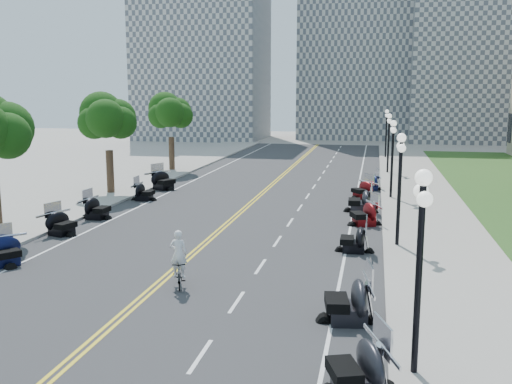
# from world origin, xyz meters

# --- Properties ---
(ground) EXTENTS (160.00, 160.00, 0.00)m
(ground) POSITION_xyz_m (0.00, 0.00, 0.00)
(ground) COLOR gray
(road) EXTENTS (16.00, 90.00, 0.01)m
(road) POSITION_xyz_m (0.00, 10.00, 0.00)
(road) COLOR #333335
(road) RESTS_ON ground
(centerline_yellow_a) EXTENTS (0.12, 90.00, 0.00)m
(centerline_yellow_a) POSITION_xyz_m (-0.12, 10.00, 0.01)
(centerline_yellow_a) COLOR yellow
(centerline_yellow_a) RESTS_ON road
(centerline_yellow_b) EXTENTS (0.12, 90.00, 0.00)m
(centerline_yellow_b) POSITION_xyz_m (0.12, 10.00, 0.01)
(centerline_yellow_b) COLOR yellow
(centerline_yellow_b) RESTS_ON road
(edge_line_north) EXTENTS (0.12, 90.00, 0.00)m
(edge_line_north) POSITION_xyz_m (6.40, 10.00, 0.01)
(edge_line_north) COLOR white
(edge_line_north) RESTS_ON road
(edge_line_south) EXTENTS (0.12, 90.00, 0.00)m
(edge_line_south) POSITION_xyz_m (-6.40, 10.00, 0.01)
(edge_line_south) COLOR white
(edge_line_south) RESTS_ON road
(lane_dash_4) EXTENTS (0.12, 2.00, 0.00)m
(lane_dash_4) POSITION_xyz_m (3.20, -8.00, 0.01)
(lane_dash_4) COLOR white
(lane_dash_4) RESTS_ON road
(lane_dash_5) EXTENTS (0.12, 2.00, 0.00)m
(lane_dash_5) POSITION_xyz_m (3.20, -4.00, 0.01)
(lane_dash_5) COLOR white
(lane_dash_5) RESTS_ON road
(lane_dash_6) EXTENTS (0.12, 2.00, 0.00)m
(lane_dash_6) POSITION_xyz_m (3.20, 0.00, 0.01)
(lane_dash_6) COLOR white
(lane_dash_6) RESTS_ON road
(lane_dash_7) EXTENTS (0.12, 2.00, 0.00)m
(lane_dash_7) POSITION_xyz_m (3.20, 4.00, 0.01)
(lane_dash_7) COLOR white
(lane_dash_7) RESTS_ON road
(lane_dash_8) EXTENTS (0.12, 2.00, 0.00)m
(lane_dash_8) POSITION_xyz_m (3.20, 8.00, 0.01)
(lane_dash_8) COLOR white
(lane_dash_8) RESTS_ON road
(lane_dash_9) EXTENTS (0.12, 2.00, 0.00)m
(lane_dash_9) POSITION_xyz_m (3.20, 12.00, 0.01)
(lane_dash_9) COLOR white
(lane_dash_9) RESTS_ON road
(lane_dash_10) EXTENTS (0.12, 2.00, 0.00)m
(lane_dash_10) POSITION_xyz_m (3.20, 16.00, 0.01)
(lane_dash_10) COLOR white
(lane_dash_10) RESTS_ON road
(lane_dash_11) EXTENTS (0.12, 2.00, 0.00)m
(lane_dash_11) POSITION_xyz_m (3.20, 20.00, 0.01)
(lane_dash_11) COLOR white
(lane_dash_11) RESTS_ON road
(lane_dash_12) EXTENTS (0.12, 2.00, 0.00)m
(lane_dash_12) POSITION_xyz_m (3.20, 24.00, 0.01)
(lane_dash_12) COLOR white
(lane_dash_12) RESTS_ON road
(lane_dash_13) EXTENTS (0.12, 2.00, 0.00)m
(lane_dash_13) POSITION_xyz_m (3.20, 28.00, 0.01)
(lane_dash_13) COLOR white
(lane_dash_13) RESTS_ON road
(lane_dash_14) EXTENTS (0.12, 2.00, 0.00)m
(lane_dash_14) POSITION_xyz_m (3.20, 32.00, 0.01)
(lane_dash_14) COLOR white
(lane_dash_14) RESTS_ON road
(lane_dash_15) EXTENTS (0.12, 2.00, 0.00)m
(lane_dash_15) POSITION_xyz_m (3.20, 36.00, 0.01)
(lane_dash_15) COLOR white
(lane_dash_15) RESTS_ON road
(lane_dash_16) EXTENTS (0.12, 2.00, 0.00)m
(lane_dash_16) POSITION_xyz_m (3.20, 40.00, 0.01)
(lane_dash_16) COLOR white
(lane_dash_16) RESTS_ON road
(lane_dash_17) EXTENTS (0.12, 2.00, 0.00)m
(lane_dash_17) POSITION_xyz_m (3.20, 44.00, 0.01)
(lane_dash_17) COLOR white
(lane_dash_17) RESTS_ON road
(lane_dash_18) EXTENTS (0.12, 2.00, 0.00)m
(lane_dash_18) POSITION_xyz_m (3.20, 48.00, 0.01)
(lane_dash_18) COLOR white
(lane_dash_18) RESTS_ON road
(lane_dash_19) EXTENTS (0.12, 2.00, 0.00)m
(lane_dash_19) POSITION_xyz_m (3.20, 52.00, 0.01)
(lane_dash_19) COLOR white
(lane_dash_19) RESTS_ON road
(sidewalk_north) EXTENTS (5.00, 90.00, 0.15)m
(sidewalk_north) POSITION_xyz_m (10.50, 10.00, 0.07)
(sidewalk_north) COLOR #9E9991
(sidewalk_north) RESTS_ON ground
(sidewalk_south) EXTENTS (5.00, 90.00, 0.15)m
(sidewalk_south) POSITION_xyz_m (-10.50, 10.00, 0.07)
(sidewalk_south) COLOR #9E9991
(sidewalk_south) RESTS_ON ground
(distant_block_a) EXTENTS (18.00, 14.00, 26.00)m
(distant_block_a) POSITION_xyz_m (-18.00, 62.00, 13.00)
(distant_block_a) COLOR gray
(distant_block_a) RESTS_ON ground
(distant_block_b) EXTENTS (16.00, 12.00, 30.00)m
(distant_block_b) POSITION_xyz_m (4.00, 68.00, 15.00)
(distant_block_b) COLOR gray
(distant_block_b) RESTS_ON ground
(distant_block_c) EXTENTS (20.00, 14.00, 22.00)m
(distant_block_c) POSITION_xyz_m (22.00, 65.00, 11.00)
(distant_block_c) COLOR gray
(distant_block_c) RESTS_ON ground
(street_lamp_1) EXTENTS (0.50, 1.20, 4.90)m
(street_lamp_1) POSITION_xyz_m (8.60, -8.00, 2.60)
(street_lamp_1) COLOR black
(street_lamp_1) RESTS_ON sidewalk_north
(street_lamp_2) EXTENTS (0.50, 1.20, 4.90)m
(street_lamp_2) POSITION_xyz_m (8.60, 4.00, 2.60)
(street_lamp_2) COLOR black
(street_lamp_2) RESTS_ON sidewalk_north
(street_lamp_3) EXTENTS (0.50, 1.20, 4.90)m
(street_lamp_3) POSITION_xyz_m (8.60, 16.00, 2.60)
(street_lamp_3) COLOR black
(street_lamp_3) RESTS_ON sidewalk_north
(street_lamp_4) EXTENTS (0.50, 1.20, 4.90)m
(street_lamp_4) POSITION_xyz_m (8.60, 28.00, 2.60)
(street_lamp_4) COLOR black
(street_lamp_4) RESTS_ON sidewalk_north
(street_lamp_5) EXTENTS (0.50, 1.20, 4.90)m
(street_lamp_5) POSITION_xyz_m (8.60, 40.00, 2.60)
(street_lamp_5) COLOR black
(street_lamp_5) RESTS_ON sidewalk_north
(tree_3) EXTENTS (4.80, 4.80, 9.20)m
(tree_3) POSITION_xyz_m (-10.00, 14.00, 4.75)
(tree_3) COLOR #235619
(tree_3) RESTS_ON sidewalk_south
(tree_4) EXTENTS (4.80, 4.80, 9.20)m
(tree_4) POSITION_xyz_m (-10.00, 26.00, 4.75)
(tree_4) COLOR #235619
(tree_4) RESTS_ON sidewalk_south
(motorcycle_n_3) EXTENTS (2.54, 2.54, 1.39)m
(motorcycle_n_3) POSITION_xyz_m (7.27, -9.01, 0.69)
(motorcycle_n_3) COLOR black
(motorcycle_n_3) RESTS_ON road
(motorcycle_n_4) EXTENTS (2.44, 2.44, 1.50)m
(motorcycle_n_4) POSITION_xyz_m (6.86, -4.88, 0.75)
(motorcycle_n_4) COLOR black
(motorcycle_n_4) RESTS_ON road
(motorcycle_n_6) EXTENTS (1.83, 1.83, 1.27)m
(motorcycle_n_6) POSITION_xyz_m (6.73, 2.94, 0.64)
(motorcycle_n_6) COLOR black
(motorcycle_n_6) RESTS_ON road
(motorcycle_n_7) EXTENTS (2.53, 2.53, 1.36)m
(motorcycle_n_7) POSITION_xyz_m (7.06, 8.14, 0.68)
(motorcycle_n_7) COLOR #590A0C
(motorcycle_n_7) RESTS_ON road
(motorcycle_n_8) EXTENTS (2.18, 2.18, 1.49)m
(motorcycle_n_8) POSITION_xyz_m (6.77, 11.52, 0.74)
(motorcycle_n_8) COLOR black
(motorcycle_n_8) RESTS_ON road
(motorcycle_n_9) EXTENTS (2.54, 2.54, 1.27)m
(motorcycle_n_9) POSITION_xyz_m (6.79, 16.04, 0.63)
(motorcycle_n_9) COLOR #590A0C
(motorcycle_n_9) RESTS_ON road
(motorcycle_n_10) EXTENTS (2.16, 2.16, 1.24)m
(motorcycle_n_10) POSITION_xyz_m (7.26, 19.36, 0.62)
(motorcycle_n_10) COLOR black
(motorcycle_n_10) RESTS_ON road
(motorcycle_s_5) EXTENTS (2.60, 2.60, 1.30)m
(motorcycle_s_5) POSITION_xyz_m (-6.86, -1.90, 0.65)
(motorcycle_s_5) COLOR black
(motorcycle_s_5) RESTS_ON road
(motorcycle_s_6) EXTENTS (2.28, 2.28, 1.28)m
(motorcycle_s_6) POSITION_xyz_m (-7.27, 3.06, 0.64)
(motorcycle_s_6) COLOR black
(motorcycle_s_6) RESTS_ON road
(motorcycle_s_7) EXTENTS (1.97, 1.97, 1.32)m
(motorcycle_s_7) POSITION_xyz_m (-7.30, 6.75, 0.66)
(motorcycle_s_7) COLOR black
(motorcycle_s_7) RESTS_ON road
(motorcycle_s_8) EXTENTS (1.85, 1.85, 1.25)m
(motorcycle_s_8) POSITION_xyz_m (-6.89, 12.37, 0.63)
(motorcycle_s_8) COLOR black
(motorcycle_s_8) RESTS_ON road
(motorcycle_s_9) EXTENTS (2.86, 2.86, 1.49)m
(motorcycle_s_9) POSITION_xyz_m (-7.19, 16.53, 0.75)
(motorcycle_s_9) COLOR black
(motorcycle_s_9) RESTS_ON road
(bicycle) EXTENTS (0.97, 1.69, 0.98)m
(bicycle) POSITION_xyz_m (0.84, -2.92, 0.49)
(bicycle) COLOR #A51414
(bicycle) RESTS_ON road
(cyclist_rider) EXTENTS (0.63, 0.41, 1.72)m
(cyclist_rider) POSITION_xyz_m (0.84, -2.92, 1.84)
(cyclist_rider) COLOR white
(cyclist_rider) RESTS_ON bicycle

